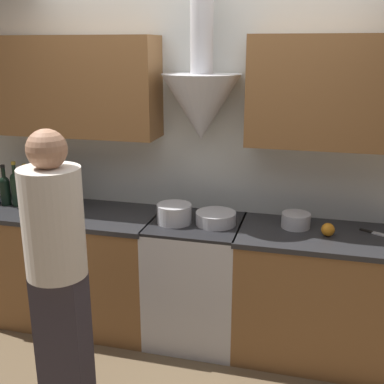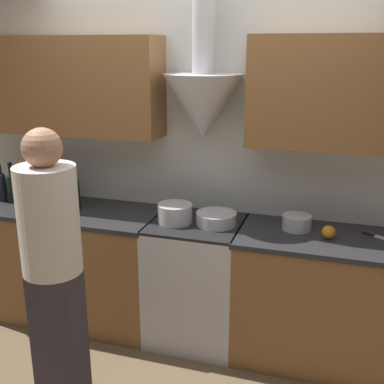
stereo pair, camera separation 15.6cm
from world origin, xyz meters
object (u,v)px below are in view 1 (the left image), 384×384
object	(u,v)px
wine_bottle_3	(26,189)
person_foreground_left	(57,267)
wine_bottle_5	(48,192)
wine_bottle_2	(16,187)
wine_bottle_7	(71,193)
stove_range	(196,280)
wine_bottle_4	(38,190)
stock_pot	(174,214)
wine_bottle_6	(59,193)
mixing_bowl	(216,218)
saucepan	(296,220)
wine_bottle_1	(5,189)
orange_fruit	(328,230)

from	to	relation	value
wine_bottle_3	person_foreground_left	distance (m)	1.26
wine_bottle_5	wine_bottle_2	bearing A→B (deg)	175.84
wine_bottle_2	wine_bottle_7	xyz separation A→B (m)	(0.48, -0.02, -0.01)
stove_range	person_foreground_left	distance (m)	1.19
wine_bottle_5	wine_bottle_3	bearing A→B (deg)	175.09
wine_bottle_3	wine_bottle_4	xyz separation A→B (m)	(0.09, 0.01, -0.01)
wine_bottle_5	stock_pot	size ratio (longest dim) A/B	1.33
stock_pot	stove_range	bearing A→B (deg)	16.27
stove_range	stock_pot	size ratio (longest dim) A/B	3.75
wine_bottle_6	mixing_bowl	xyz separation A→B (m)	(1.19, -0.01, -0.09)
wine_bottle_4	mixing_bowl	world-z (taller)	wine_bottle_4
saucepan	wine_bottle_6	bearing A→B (deg)	-177.65
wine_bottle_1	wine_bottle_7	world-z (taller)	wine_bottle_7
stock_pot	person_foreground_left	size ratio (longest dim) A/B	0.14
stove_range	wine_bottle_6	xyz separation A→B (m)	(-1.05, 0.00, 0.58)
wine_bottle_3	saucepan	world-z (taller)	wine_bottle_3
wine_bottle_5	stock_pot	xyz separation A→B (m)	(1.00, -0.04, -0.07)
stock_pot	person_foreground_left	bearing A→B (deg)	-112.93
mixing_bowl	person_foreground_left	distance (m)	1.17
stove_range	mixing_bowl	bearing A→B (deg)	-0.54
wine_bottle_7	person_foreground_left	distance (m)	1.04
wine_bottle_4	wine_bottle_5	distance (m)	0.10
wine_bottle_4	person_foreground_left	size ratio (longest dim) A/B	0.20
stock_pot	wine_bottle_4	bearing A→B (deg)	176.46
wine_bottle_1	saucepan	world-z (taller)	wine_bottle_1
wine_bottle_4	mixing_bowl	size ratio (longest dim) A/B	1.24
wine_bottle_1	wine_bottle_3	size ratio (longest dim) A/B	0.94
wine_bottle_3	stock_pot	world-z (taller)	wine_bottle_3
stove_range	wine_bottle_7	world-z (taller)	wine_bottle_7
wine_bottle_5	person_foreground_left	distance (m)	1.13
person_foreground_left	wine_bottle_2	bearing A→B (deg)	132.51
wine_bottle_5	stove_range	bearing A→B (deg)	0.09
wine_bottle_5	wine_bottle_6	size ratio (longest dim) A/B	1.03
mixing_bowl	wine_bottle_3	bearing A→B (deg)	179.39
wine_bottle_7	stock_pot	xyz separation A→B (m)	(0.80, -0.04, -0.07)
orange_fruit	saucepan	bearing A→B (deg)	153.04
stove_range	mixing_bowl	world-z (taller)	mixing_bowl
mixing_bowl	saucepan	distance (m)	0.54
stock_pot	wine_bottle_6	bearing A→B (deg)	177.07
wine_bottle_5	mixing_bowl	distance (m)	1.28
stove_range	orange_fruit	xyz separation A→B (m)	(0.89, -0.03, 0.49)
mixing_bowl	wine_bottle_5	bearing A→B (deg)	-179.98
wine_bottle_3	wine_bottle_2	bearing A→B (deg)	177.36
wine_bottle_6	person_foreground_left	xyz separation A→B (m)	(0.52, -0.96, -0.09)
wine_bottle_4	stock_pot	world-z (taller)	wine_bottle_4
wine_bottle_4	wine_bottle_7	distance (m)	0.30
wine_bottle_7	mixing_bowl	distance (m)	1.09
wine_bottle_6	orange_fruit	xyz separation A→B (m)	(1.94, -0.04, -0.09)
wine_bottle_1	orange_fruit	world-z (taller)	wine_bottle_1
wine_bottle_1	wine_bottle_2	xyz separation A→B (m)	(0.09, 0.01, 0.02)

